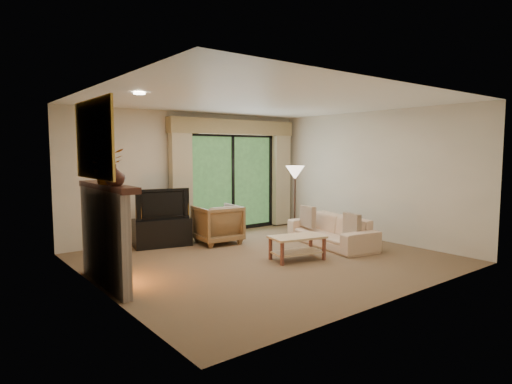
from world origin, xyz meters
TOP-DOWN VIEW (x-y plane):
  - floor at (0.00, 0.00)m, footprint 5.50×5.50m
  - ceiling at (0.00, 0.00)m, footprint 5.50×5.50m
  - wall_back at (0.00, 2.50)m, footprint 5.00×0.00m
  - wall_front at (0.00, -2.50)m, footprint 5.00×0.00m
  - wall_left at (-2.75, 0.00)m, footprint 0.00×5.00m
  - wall_right at (2.75, 0.00)m, footprint 0.00×5.00m
  - fireplace at (-2.63, 0.20)m, footprint 0.24×1.70m
  - mirror at (-2.71, 0.20)m, footprint 0.07×1.45m
  - sliding_door at (1.00, 2.45)m, footprint 2.26×0.10m
  - curtain_left at (-0.35, 2.34)m, footprint 0.45×0.18m
  - curtain_right at (2.35, 2.34)m, footprint 0.45×0.18m
  - cornice at (1.00, 2.36)m, footprint 3.20×0.24m
  - media_console at (-0.97, 1.95)m, footprint 1.13×0.69m
  - tv at (-0.97, 1.95)m, footprint 1.00×0.34m
  - armchair at (0.01, 1.54)m, footprint 0.89×0.91m
  - sofa at (1.61, 0.03)m, footprint 1.11×2.05m
  - pillow_near at (1.54, -0.52)m, footprint 0.18×0.41m
  - pillow_far at (1.54, 0.59)m, footprint 0.19×0.44m
  - coffee_table at (0.34, -0.38)m, footprint 0.98×0.67m
  - floor_lamp at (1.71, 1.15)m, footprint 0.52×0.52m
  - vase at (-2.61, -0.22)m, footprint 0.31×0.31m
  - branches at (-2.61, 0.08)m, footprint 0.46×0.42m

SIDE VIEW (x-z plane):
  - floor at x=0.00m, z-range 0.00..0.00m
  - coffee_table at x=0.34m, z-range 0.00..0.40m
  - media_console at x=-0.97m, z-range 0.00..0.53m
  - sofa at x=1.61m, z-range 0.00..0.57m
  - armchair at x=0.01m, z-range 0.00..0.75m
  - pillow_near at x=1.54m, z-range 0.29..0.69m
  - pillow_far at x=1.54m, z-range 0.28..0.71m
  - fireplace at x=-2.63m, z-range 0.00..1.37m
  - floor_lamp at x=1.71m, z-range 0.00..1.49m
  - tv at x=-0.97m, z-range 0.53..1.10m
  - sliding_door at x=1.00m, z-range 0.02..2.18m
  - curtain_left at x=-0.35m, z-range 0.02..2.38m
  - curtain_right at x=2.35m, z-range 0.02..2.38m
  - wall_back at x=0.00m, z-range -1.20..3.80m
  - wall_front at x=0.00m, z-range -1.20..3.80m
  - wall_left at x=-2.75m, z-range -1.20..3.80m
  - wall_right at x=2.75m, z-range -1.20..3.80m
  - vase at x=-2.61m, z-range 1.37..1.63m
  - branches at x=-2.61m, z-range 1.37..1.83m
  - mirror at x=-2.71m, z-range 1.44..2.46m
  - cornice at x=1.00m, z-range 2.16..2.48m
  - ceiling at x=0.00m, z-range 2.60..2.60m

